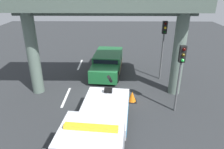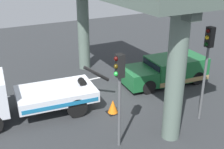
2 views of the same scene
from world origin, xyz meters
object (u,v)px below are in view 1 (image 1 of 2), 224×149
Objects in this scene: tow_truck_white at (99,129)px; traffic_light_far at (181,65)px; traffic_cone_orange at (132,97)px; traffic_light_near at (164,38)px; towed_van_green at (108,63)px.

tow_truck_white is 1.83× the size of traffic_light_far.
traffic_cone_orange is (-4.30, 1.81, -0.87)m from tow_truck_white.
tow_truck_white is at bearing -28.86° from traffic_light_near.
traffic_light_near is at bearing 144.42° from traffic_cone_orange.
traffic_light_near is 5.16m from traffic_cone_orange.
tow_truck_white is 1.62× the size of traffic_light_near.
tow_truck_white is 9.09m from towed_van_green.
traffic_light_far is at bearing 66.71° from traffic_cone_orange.
traffic_light_far reaches higher than towed_van_green.
towed_van_green is 1.19× the size of traffic_light_near.
traffic_light_near is at bearing 72.31° from towed_van_green.
towed_van_green is 5.10m from traffic_cone_orange.
traffic_cone_orange is at bearing -113.29° from traffic_light_far.
traffic_light_near reaches higher than towed_van_green.
traffic_light_near is (-7.74, 4.27, 2.09)m from tow_truck_white.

